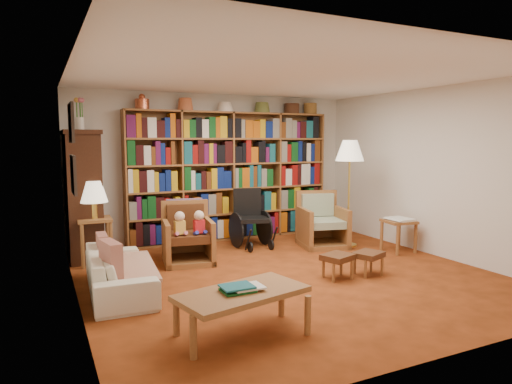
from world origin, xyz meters
TOP-DOWN VIEW (x-y plane):
  - floor at (0.00, 0.00)m, footprint 5.00×5.00m
  - ceiling at (0.00, 0.00)m, footprint 5.00×5.00m
  - wall_back at (0.00, 2.50)m, footprint 5.00×0.00m
  - wall_front at (0.00, -2.50)m, footprint 5.00×0.00m
  - wall_left at (-2.50, 0.00)m, footprint 0.00×5.00m
  - wall_right at (2.50, 0.00)m, footprint 0.00×5.00m
  - bookshelf at (0.20, 2.33)m, footprint 3.60×0.30m
  - curio_cabinet at (-2.25, 2.00)m, footprint 0.50×0.95m
  - framed_pictures at (-2.48, 0.30)m, footprint 0.03×0.52m
  - sofa at (-2.05, 0.24)m, footprint 1.66×0.72m
  - sofa_throw at (-2.00, 0.24)m, footprint 0.81×1.34m
  - cushion_left at (-2.18, 0.59)m, footprint 0.13×0.36m
  - cushion_right at (-2.18, -0.11)m, footprint 0.20×0.42m
  - side_table_lamp at (-2.15, 1.60)m, footprint 0.46×0.46m
  - table_lamp at (-2.15, 1.60)m, footprint 0.38×0.38m
  - armchair_leather at (-0.97, 1.19)m, footprint 0.80×0.83m
  - armchair_sage at (1.30, 1.22)m, footprint 0.87×0.89m
  - wheelchair at (0.25, 1.65)m, footprint 0.56×0.75m
  - floor_lamp at (1.69, 0.97)m, footprint 0.46×0.46m
  - side_table_papers at (2.15, 0.31)m, footprint 0.49×0.49m
  - footstool_a at (0.49, -0.42)m, footprint 0.44×0.41m
  - footstool_b at (0.93, -0.46)m, footprint 0.44×0.41m
  - coffee_table at (-1.26, -1.42)m, footprint 1.24×0.81m

SIDE VIEW (x-z plane):
  - floor at x=0.00m, z-range 0.00..0.00m
  - sofa at x=-2.05m, z-range 0.00..0.48m
  - footstool_b at x=0.93m, z-range 0.10..0.40m
  - footstool_a at x=0.49m, z-range 0.10..0.41m
  - sofa_throw at x=-2.00m, z-range 0.28..0.32m
  - armchair_sage at x=1.30m, z-range -0.10..0.78m
  - armchair_leather at x=-0.97m, z-range -0.08..0.79m
  - coffee_table at x=-1.26m, z-range 0.13..0.59m
  - side_table_papers at x=2.15m, z-range 0.15..0.67m
  - wheelchair at x=0.25m, z-range -0.04..0.89m
  - cushion_right at x=-2.18m, z-range 0.25..0.65m
  - cushion_left at x=-2.18m, z-range 0.27..0.63m
  - side_table_lamp at x=-2.15m, z-range 0.16..0.81m
  - curio_cabinet at x=-2.25m, z-range -0.25..2.15m
  - table_lamp at x=-2.15m, z-range 0.74..1.26m
  - bookshelf at x=0.20m, z-range -0.04..2.38m
  - wall_back at x=0.00m, z-range -1.25..3.75m
  - wall_front at x=0.00m, z-range -1.25..3.75m
  - wall_left at x=-2.50m, z-range -1.25..3.75m
  - wall_right at x=2.50m, z-range -1.25..3.75m
  - floor_lamp at x=1.69m, z-range 0.62..2.34m
  - framed_pictures at x=-2.48m, z-range 1.14..2.11m
  - ceiling at x=0.00m, z-range 2.50..2.50m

